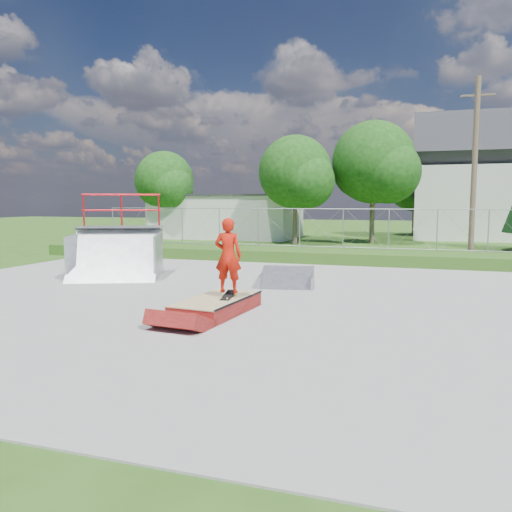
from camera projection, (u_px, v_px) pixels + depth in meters
The scene contains 17 objects.
ground at pixel (212, 300), 13.28m from camera, with size 120.00×120.00×0.00m, color #295117.
concrete_pad at pixel (212, 299), 13.28m from camera, with size 20.00×16.00×0.04m, color #959592.
grass_berm at pixel (294, 255), 22.25m from camera, with size 24.00×3.00×0.50m, color #295117.
grind_box at pixel (217, 306), 11.59m from camera, with size 1.45×2.61×0.37m.
quarter_pipe at pixel (115, 236), 16.77m from camera, with size 2.87×2.43×2.87m, color gray, non-canonical shape.
flat_bank_ramp at pixel (287, 278), 15.35m from camera, with size 1.63×1.74×0.50m, color gray, non-canonical shape.
skateboard at pixel (228, 296), 11.67m from camera, with size 0.22×0.80×0.02m, color black.
skater at pixel (228, 259), 11.57m from camera, with size 0.64×0.42×1.75m, color red.
concrete_stairs at pixel (119, 248), 24.05m from camera, with size 1.50×1.60×0.80m, color #959592, non-canonical shape.
chain_link_fence at pixel (300, 228), 23.07m from camera, with size 20.00×0.06×1.80m, color #919498, non-canonical shape.
utility_building_flat at pixel (227, 217), 36.37m from camera, with size 10.00×6.00×3.00m, color #BAB9B5.
gable_house at pixel (475, 184), 34.76m from camera, with size 8.40×6.08×8.94m.
utility_pole at pixel (474, 170), 21.94m from camera, with size 0.24×0.24×8.00m, color brown.
tree_left_near at pixel (299, 175), 30.24m from camera, with size 4.76×4.48×6.65m.
tree_center at pixel (378, 165), 30.67m from camera, with size 5.44×5.12×7.60m.
tree_left_far at pixel (166, 183), 35.21m from camera, with size 4.42×4.16×6.18m.
tree_back_mid at pixel (418, 188), 37.68m from camera, with size 4.08×3.84×5.70m.
Camera 1 is at (5.11, -12.09, 2.60)m, focal length 35.00 mm.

